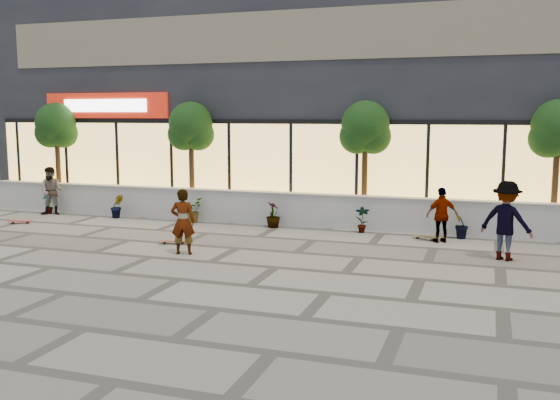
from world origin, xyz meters
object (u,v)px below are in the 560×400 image
(skater_center, at_px, (183,222))
(skateboard_left, at_px, (20,221))
(skateboard_center, at_px, (173,241))
(skateboard_right_near, at_px, (425,237))
(tree_mideast, at_px, (365,131))
(skater_right_near, at_px, (442,215))
(skater_left, at_px, (52,191))
(tree_midwest, at_px, (191,129))
(skater_right_far, at_px, (506,221))
(tree_west, at_px, (56,128))
(tree_east, at_px, (558,132))

(skater_center, distance_m, skateboard_left, 7.45)
(skateboard_center, distance_m, skateboard_right_near, 6.99)
(tree_mideast, relative_size, skater_right_near, 2.58)
(skater_left, relative_size, skateboard_left, 2.18)
(skater_center, bearing_deg, skateboard_center, -67.20)
(skateboard_center, xyz_separation_m, skateboard_left, (-6.22, 1.27, -0.00))
(skater_left, bearing_deg, skater_center, -50.68)
(skateboard_center, height_order, skateboard_right_near, skateboard_center)
(tree_midwest, distance_m, skateboard_center, 5.59)
(skater_right_far, height_order, skateboard_center, skater_right_far)
(tree_west, relative_size, skater_center, 2.36)
(skater_center, bearing_deg, skater_right_near, -165.96)
(tree_midwest, height_order, skateboard_center, tree_midwest)
(skater_left, bearing_deg, tree_west, 98.01)
(tree_west, height_order, skateboard_right_near, tree_west)
(skateboard_right_near, bearing_deg, skater_right_far, -23.23)
(skateboard_center, height_order, skateboard_left, skateboard_center)
(skateboard_center, bearing_deg, tree_west, 128.14)
(skater_center, height_order, skateboard_center, skater_center)
(tree_east, distance_m, skateboard_left, 16.63)
(tree_west, height_order, tree_east, same)
(tree_mideast, bearing_deg, skater_center, -122.60)
(tree_east, height_order, skater_left, tree_east)
(tree_mideast, xyz_separation_m, skater_left, (-10.72, -1.40, -2.15))
(skateboard_left, relative_size, skateboard_right_near, 1.02)
(tree_midwest, xyz_separation_m, skater_center, (2.49, -5.49, -2.16))
(tree_east, height_order, skater_right_far, tree_east)
(skater_left, relative_size, skater_right_near, 1.10)
(skateboard_center, bearing_deg, tree_east, 4.63)
(tree_midwest, distance_m, skater_right_near, 9.02)
(tree_mideast, xyz_separation_m, skater_center, (-3.51, -5.49, -2.16))
(skateboard_left, distance_m, skateboard_right_near, 12.72)
(skater_left, distance_m, skateboard_right_near, 12.82)
(tree_west, distance_m, skateboard_right_near, 13.98)
(tree_mideast, bearing_deg, skater_left, -172.56)
(tree_west, bearing_deg, tree_mideast, 0.00)
(skater_center, distance_m, skater_left, 8.29)
(skater_left, xyz_separation_m, skater_right_near, (13.25, -0.54, -0.08))
(skater_left, bearing_deg, skateboard_center, -46.84)
(skater_right_near, xyz_separation_m, skateboard_right_near, (-0.45, 0.25, -0.69))
(skater_right_near, bearing_deg, skateboard_center, -8.41)
(tree_east, relative_size, skateboard_right_near, 5.22)
(tree_west, xyz_separation_m, skater_right_far, (15.64, -3.58, -2.03))
(tree_midwest, bearing_deg, skater_right_far, -19.47)
(tree_midwest, height_order, skater_right_near, tree_midwest)
(tree_east, bearing_deg, tree_mideast, 180.00)
(tree_west, bearing_deg, skater_right_far, -12.91)
(skateboard_center, bearing_deg, skater_right_near, 0.41)
(skateboard_center, bearing_deg, skater_left, 134.41)
(tree_west, height_order, skateboard_left, tree_west)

